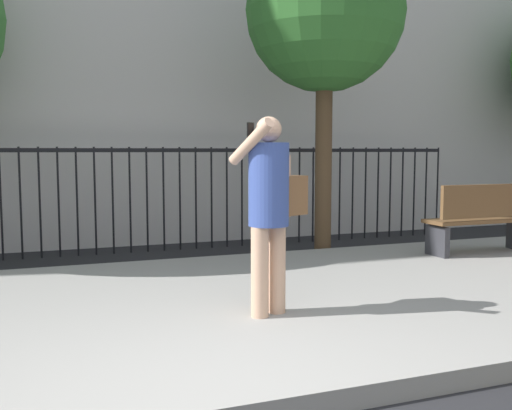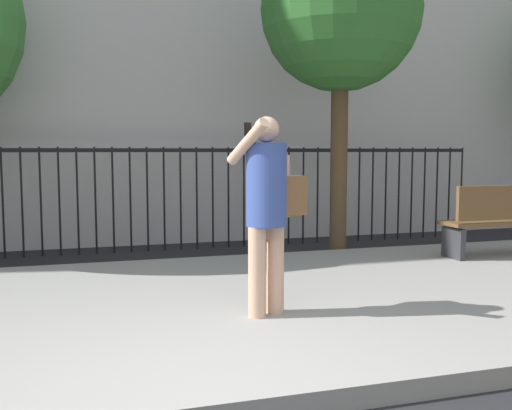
{
  "view_description": "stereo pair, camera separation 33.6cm",
  "coord_description": "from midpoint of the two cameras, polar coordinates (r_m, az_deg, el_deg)",
  "views": [
    {
      "loc": [
        -0.89,
        -2.87,
        1.54
      ],
      "look_at": [
        0.9,
        1.89,
        1.06
      ],
      "focal_mm": 40.49,
      "sensor_mm": 36.0,
      "label": 1
    },
    {
      "loc": [
        -0.57,
        -2.98,
        1.54
      ],
      "look_at": [
        0.9,
        1.89,
        1.06
      ],
      "focal_mm": 40.49,
      "sensor_mm": 36.0,
      "label": 2
    }
  ],
  "objects": [
    {
      "name": "sidewalk",
      "position": [
        5.38,
        -8.54,
        -10.49
      ],
      "size": [
        28.0,
        4.4,
        0.15
      ],
      "primitive_type": "cube",
      "color": "gray",
      "rests_on": "ground"
    },
    {
      "name": "iron_fence",
      "position": [
        8.87,
        -12.1,
        1.89
      ],
      "size": [
        12.03,
        0.04,
        1.6
      ],
      "color": "black",
      "rests_on": "ground"
    },
    {
      "name": "pedestrian_on_phone",
      "position": [
        4.84,
        3.27,
        0.41
      ],
      "size": [
        0.72,
        0.54,
        1.67
      ],
      "color": "tan",
      "rests_on": "sidewalk"
    },
    {
      "name": "street_bench",
      "position": [
        8.3,
        24.34,
        -1.26
      ],
      "size": [
        1.6,
        0.45,
        0.95
      ],
      "color": "brown",
      "rests_on": "sidewalk"
    },
    {
      "name": "street_tree_near",
      "position": [
        8.58,
        9.55,
        18.26
      ],
      "size": [
        2.25,
        2.25,
        4.62
      ],
      "color": "#4C3823",
      "rests_on": "ground"
    }
  ]
}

